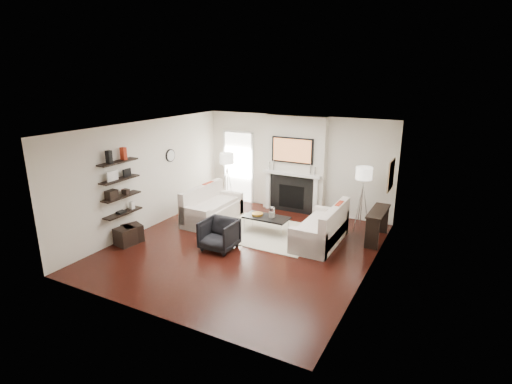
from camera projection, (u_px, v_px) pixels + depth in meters
The scene contains 71 objects.
room_envelope at pixel (243, 190), 8.66m from camera, with size 6.00×6.00×6.00m.
chimney_breast at pixel (294, 165), 11.10m from camera, with size 1.80×0.25×2.70m, color silver.
fireplace_surround at pixel (292, 194), 11.22m from camera, with size 1.30×0.02×1.04m, color black.
firebox at pixel (291, 197), 11.24m from camera, with size 0.75×0.02×0.65m, color black.
mantel_pilaster_l at pixel (268, 190), 11.51m from camera, with size 0.12×0.08×1.10m, color white.
mantel_pilaster_r at pixel (316, 197), 10.87m from camera, with size 0.12×0.08×1.10m, color white.
mantel_shelf at pixel (291, 174), 11.01m from camera, with size 1.70×0.18×0.07m, color white.
tv_body at pixel (292, 150), 10.84m from camera, with size 1.20×0.06×0.70m, color black.
tv_screen at pixel (292, 150), 10.81m from camera, with size 1.10×0.01×0.62m, color #BF723F.
candlestick_l_tall at pixel (274, 165), 11.21m from camera, with size 0.04×0.04×0.30m, color silver.
candlestick_l_short at pixel (269, 166), 11.28m from camera, with size 0.04×0.04×0.24m, color silver.
candlestick_r_tall at pixel (311, 170), 10.72m from camera, with size 0.04×0.04×0.30m, color silver.
candlestick_r_short at pixel (315, 171), 10.67m from camera, with size 0.04×0.04×0.24m, color silver.
hallway_panel at pixel (239, 167), 12.10m from camera, with size 0.90×0.02×2.10m, color white.
door_trim_l at pixel (225, 166), 12.30m from camera, with size 0.06×0.06×2.16m, color white.
door_trim_r at pixel (252, 169), 11.87m from camera, with size 0.06×0.06×2.16m, color white.
door_trim_top at pixel (238, 132), 11.78m from camera, with size 1.02×0.06×0.06m, color white.
rug at pixel (264, 232), 9.92m from camera, with size 2.60×2.00×0.01m, color beige.
loveseat_left_base at pixel (213, 213), 10.62m from camera, with size 0.85×1.80×0.42m, color beige.
loveseat_left_back at pixel (202, 200), 10.68m from camera, with size 0.18×1.80×0.80m, color beige.
loveseat_left_arm_n at pixel (195, 220), 9.91m from camera, with size 0.85×0.18×0.60m, color beige.
loveseat_left_arm_s at pixel (229, 202), 11.28m from camera, with size 0.85×0.18×0.60m, color beige.
loveseat_left_cushion at pixel (214, 204), 10.52m from camera, with size 0.63×1.44×0.10m, color beige.
pillow_left_orange at pixel (208, 190), 10.88m from camera, with size 0.10×0.42×0.42m, color #A02913.
pillow_left_charcoal at pixel (195, 196), 10.37m from camera, with size 0.10×0.40×0.40m, color black.
loveseat_right_base at pixel (320, 234), 9.23m from camera, with size 0.85×1.80×0.42m, color beige.
loveseat_right_back at pixel (335, 224), 8.99m from camera, with size 0.18×1.80×0.80m, color beige.
loveseat_right_arm_n at pixel (307, 243), 8.51m from camera, with size 0.85×0.18×0.60m, color beige.
loveseat_right_arm_s at pixel (331, 220), 9.89m from camera, with size 0.85×0.18×0.60m, color beige.
loveseat_right_cushion at pixel (318, 224), 9.17m from camera, with size 0.63×1.44×0.10m, color beige.
pillow_right_orange at pixel (339, 212), 9.18m from camera, with size 0.10×0.42×0.42m, color #A02913.
pillow_right_charcoal at pixel (331, 220), 8.68m from camera, with size 0.10×0.40×0.40m, color black.
coffee_table at pixel (266, 217), 9.76m from camera, with size 1.10×0.55×0.04m, color black.
coffee_leg_nw at pixel (244, 225), 9.86m from camera, with size 0.02×0.02×0.38m, color silver.
coffee_leg_ne at pixel (281, 232), 9.41m from camera, with size 0.02×0.02×0.38m, color silver.
coffee_leg_sw at pixel (253, 219), 10.23m from camera, with size 0.02×0.02×0.38m, color silver.
coffee_leg_se at pixel (289, 226), 9.78m from camera, with size 0.02×0.02×0.38m, color silver.
hurricane_glass at pixel (272, 212), 9.65m from camera, with size 0.15×0.15×0.26m, color white.
hurricane_candle at pixel (272, 215), 9.67m from camera, with size 0.10×0.10×0.15m, color white.
copper_bowl at pixel (257, 214), 9.86m from camera, with size 0.28×0.28×0.05m, color #A56D1B.
armchair at pixel (219, 233), 8.87m from camera, with size 0.73×0.68×0.75m, color black.
lamp_left_post at pixel (228, 187), 11.67m from camera, with size 0.02×0.02×1.20m, color silver.
lamp_left_shade at pixel (227, 158), 11.43m from camera, with size 0.40×0.40×0.30m, color white.
lamp_left_leg_a at pixel (231, 187), 11.62m from camera, with size 0.02×0.02×1.25m, color silver.
lamp_left_leg_b at pixel (228, 186), 11.77m from camera, with size 0.02×0.02×1.25m, color silver.
lamp_left_leg_c at pixel (224, 187), 11.61m from camera, with size 0.02×0.02×1.25m, color silver.
lamp_right_post at pixel (361, 206), 9.96m from camera, with size 0.02×0.02×1.20m, color silver.
lamp_right_shade at pixel (364, 173), 9.72m from camera, with size 0.40×0.40×0.30m, color white.
lamp_right_leg_a at pixel (366, 207), 9.91m from camera, with size 0.02×0.02×1.25m, color silver.
lamp_right_leg_b at pixel (360, 205), 10.06m from camera, with size 0.02×0.02×1.25m, color silver.
lamp_right_leg_c at pixel (358, 207), 9.90m from camera, with size 0.02×0.02×1.25m, color silver.
console_top at pixel (378, 211), 9.22m from camera, with size 0.35×1.20×0.04m, color black.
console_leg_n at pixel (372, 234), 8.86m from camera, with size 0.30×0.04×0.71m, color black.
console_leg_s at pixel (382, 219), 9.79m from camera, with size 0.30×0.04×0.71m, color black.
wall_art at pixel (391, 175), 9.12m from camera, with size 0.03×0.70×0.70m, color #A98554.
shelf_bottom at pixel (123, 213), 9.18m from camera, with size 0.25×1.00×0.04m, color black.
shelf_lower at pixel (121, 196), 9.06m from camera, with size 0.25×1.00×0.04m, color black.
shelf_upper at pixel (120, 179), 8.95m from camera, with size 0.25×1.00×0.04m, color black.
shelf_top at pixel (118, 162), 8.84m from camera, with size 0.25×1.00×0.04m, color black.
decor_magfile_a at pixel (109, 157), 8.59m from camera, with size 0.12×0.10×0.28m, color black.
decor_magfile_b at pixel (123, 154), 8.95m from camera, with size 0.12×0.10×0.28m, color #A02913.
decor_frame_a at pixel (112, 176), 8.75m from camera, with size 0.04×0.30×0.22m, color white.
decor_frame_b at pixel (127, 173), 9.12m from camera, with size 0.04×0.22×0.18m, color black.
decor_wine_rack at pixel (112, 195), 8.80m from camera, with size 0.18×0.25×0.20m, color black.
decor_box_small at pixel (126, 192), 9.16m from camera, with size 0.15×0.12×0.12m, color black.
decor_books at pixel (121, 212), 9.12m from camera, with size 0.14×0.20×0.05m, color black.
decor_box_tall at pixel (132, 205), 9.39m from camera, with size 0.10×0.10×0.18m, color white.
clock_rim at pixel (170, 156), 10.55m from camera, with size 0.34×0.34×0.04m, color black.
clock_face at pixel (171, 156), 10.54m from camera, with size 0.29×0.29×0.01m, color white.
ottoman_near at pixel (133, 233), 9.33m from camera, with size 0.40×0.40×0.40m, color black.
ottoman_far at pixel (125, 236), 9.13m from camera, with size 0.40×0.40×0.40m, color black.
Camera 1 is at (4.14, -7.22, 3.78)m, focal length 28.00 mm.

